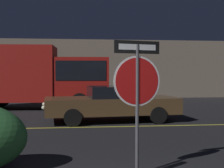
# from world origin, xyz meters

# --- Properties ---
(road_center_stripe) EXTENTS (35.20, 0.12, 0.01)m
(road_center_stripe) POSITION_xyz_m (0.00, 6.69, 0.00)
(road_center_stripe) COLOR gold
(road_center_stripe) RESTS_ON ground_plane
(stop_sign) EXTENTS (0.85, 0.23, 2.33)m
(stop_sign) POSITION_xyz_m (0.27, 1.78, 1.63)
(stop_sign) COLOR #4C4C51
(stop_sign) RESTS_ON ground_plane
(passing_car_2) EXTENTS (5.05, 2.33, 1.30)m
(passing_car_2) POSITION_xyz_m (0.52, 7.92, 0.67)
(passing_car_2) COLOR brown
(passing_car_2) RESTS_ON ground_plane
(delivery_truck) EXTENTS (7.11, 2.56, 3.13)m
(delivery_truck) POSITION_xyz_m (-2.67, 12.41, 1.68)
(delivery_truck) COLOR maroon
(delivery_truck) RESTS_ON ground_plane
(building_backdrop) EXTENTS (26.23, 4.51, 4.19)m
(building_backdrop) POSITION_xyz_m (2.00, 20.85, 2.09)
(building_backdrop) COLOR #7A6B5B
(building_backdrop) RESTS_ON ground_plane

